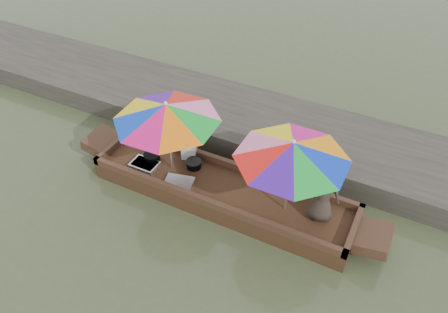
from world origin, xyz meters
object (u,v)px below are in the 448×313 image
at_px(supply_bag, 189,152).
at_px(umbrella_stern, 289,177).
at_px(tray_scallop, 179,183).
at_px(boat_hull, 222,192).
at_px(vendor, 324,193).
at_px(tray_crayfish, 145,165).
at_px(umbrella_bow, 169,137).
at_px(charcoal_grill, 194,164).
at_px(cooking_pot, 152,158).

relative_size(supply_bag, umbrella_stern, 0.15).
bearing_deg(tray_scallop, umbrella_stern, 8.78).
bearing_deg(boat_hull, vendor, 2.74).
height_order(tray_crayfish, umbrella_bow, umbrella_bow).
height_order(charcoal_grill, supply_bag, supply_bag).
distance_m(boat_hull, umbrella_bow, 1.45).
bearing_deg(vendor, boat_hull, -2.65).
height_order(tray_crayfish, vendor, vendor).
bearing_deg(tray_scallop, tray_crayfish, 172.68).
relative_size(boat_hull, umbrella_stern, 2.64).
xyz_separation_m(tray_crayfish, charcoal_grill, (0.87, 0.43, 0.02)).
bearing_deg(umbrella_stern, tray_scallop, -171.22).
bearing_deg(cooking_pot, umbrella_bow, -0.87).
relative_size(cooking_pot, charcoal_grill, 1.12).
xyz_separation_m(tray_scallop, charcoal_grill, (0.01, 0.54, 0.04)).
relative_size(tray_scallop, vendor, 0.47).
relative_size(supply_bag, umbrella_bow, 0.14).
bearing_deg(boat_hull, tray_crayfish, -172.81).
distance_m(boat_hull, tray_scallop, 0.83).
distance_m(cooking_pot, tray_crayfish, 0.21).
bearing_deg(umbrella_bow, supply_bag, 74.01).
xyz_separation_m(boat_hull, tray_scallop, (-0.74, -0.31, 0.21)).
bearing_deg(boat_hull, umbrella_bow, 180.00).
xyz_separation_m(supply_bag, umbrella_bow, (-0.13, -0.45, 0.65)).
relative_size(cooking_pot, umbrella_stern, 0.17).
bearing_deg(tray_scallop, vendor, 8.73).
height_order(tray_crayfish, tray_scallop, tray_crayfish).
bearing_deg(supply_bag, boat_hull, -25.11).
bearing_deg(umbrella_bow, cooking_pot, 179.13).
distance_m(boat_hull, charcoal_grill, 0.80).
height_order(boat_hull, umbrella_stern, umbrella_stern).
relative_size(cooking_pot, vendor, 0.28).
bearing_deg(vendor, tray_scallop, 3.34).
height_order(boat_hull, vendor, vendor).
bearing_deg(umbrella_bow, umbrella_stern, 0.00).
bearing_deg(cooking_pot, charcoal_grill, 14.77).
height_order(tray_scallop, charcoal_grill, charcoal_grill).
bearing_deg(charcoal_grill, tray_scallop, -91.53).
bearing_deg(umbrella_stern, charcoal_grill, 173.50).
bearing_deg(supply_bag, umbrella_bow, -105.99).
height_order(umbrella_bow, umbrella_stern, same).
xyz_separation_m(charcoal_grill, umbrella_stern, (2.00, -0.23, 0.71)).
bearing_deg(boat_hull, cooking_pot, 179.73).
xyz_separation_m(boat_hull, vendor, (1.86, 0.09, 0.75)).
distance_m(tray_scallop, umbrella_bow, 0.88).
xyz_separation_m(cooking_pot, charcoal_grill, (0.84, 0.22, -0.02)).
relative_size(umbrella_bow, umbrella_stern, 1.03).
xyz_separation_m(tray_crayfish, supply_bag, (0.64, 0.65, 0.09)).
bearing_deg(cooking_pot, supply_bag, 36.19).
xyz_separation_m(supply_bag, umbrella_stern, (2.23, -0.45, 0.65)).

